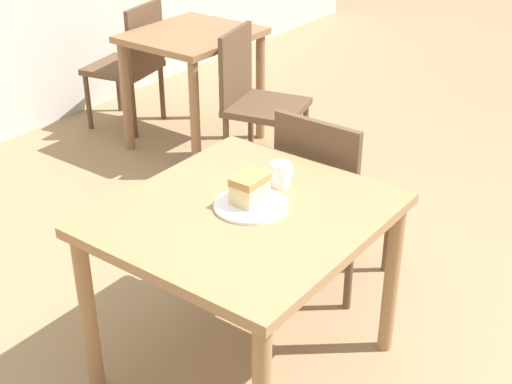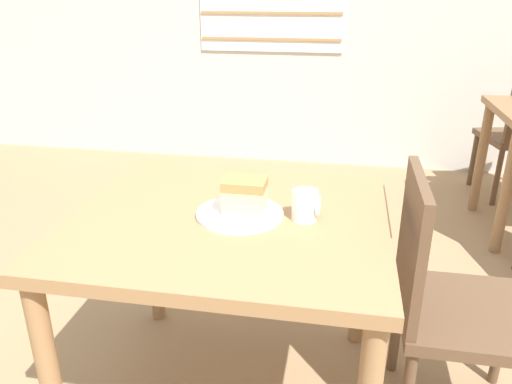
# 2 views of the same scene
# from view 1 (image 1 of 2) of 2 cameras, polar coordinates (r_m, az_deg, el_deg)

# --- Properties ---
(dining_table_near) EXTENTS (0.97, 0.89, 0.72)m
(dining_table_near) POSITION_cam_1_polar(r_m,az_deg,el_deg) (2.58, -0.89, -3.38)
(dining_table_near) COLOR #9E754C
(dining_table_near) RESTS_ON ground_plane
(dining_table_far) EXTENTS (0.76, 0.68, 0.75)m
(dining_table_far) POSITION_cam_1_polar(r_m,az_deg,el_deg) (4.60, -5.08, 10.88)
(dining_table_far) COLOR olive
(dining_table_far) RESTS_ON ground_plane
(chair_near_window) EXTENTS (0.43, 0.43, 0.86)m
(chair_near_window) POSITION_cam_1_polar(r_m,az_deg,el_deg) (3.18, 5.89, -0.22)
(chair_near_window) COLOR brown
(chair_near_window) RESTS_ON ground_plane
(chair_far_corner) EXTENTS (0.52, 0.52, 0.86)m
(chair_far_corner) POSITION_cam_1_polar(r_m,az_deg,el_deg) (4.27, -0.02, 7.60)
(chair_far_corner) COLOR brown
(chair_far_corner) RESTS_ON ground_plane
(chair_far_opposite) EXTENTS (0.51, 0.51, 0.86)m
(chair_far_opposite) POSITION_cam_1_polar(r_m,az_deg,el_deg) (4.99, -9.96, 10.27)
(chair_far_opposite) COLOR brown
(chair_far_opposite) RESTS_ON ground_plane
(plate) EXTENTS (0.27, 0.27, 0.01)m
(plate) POSITION_cam_1_polar(r_m,az_deg,el_deg) (2.55, -0.41, -1.07)
(plate) COLOR white
(plate) RESTS_ON dining_table_near
(cake_slice) EXTENTS (0.13, 0.10, 0.10)m
(cake_slice) POSITION_cam_1_polar(r_m,az_deg,el_deg) (2.54, -0.51, 0.27)
(cake_slice) COLOR #E5CC89
(cake_slice) RESTS_ON plate
(coffee_mug) EXTENTS (0.08, 0.08, 0.09)m
(coffee_mug) POSITION_cam_1_polar(r_m,az_deg,el_deg) (2.68, 2.02, 1.44)
(coffee_mug) COLOR white
(coffee_mug) RESTS_ON dining_table_near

